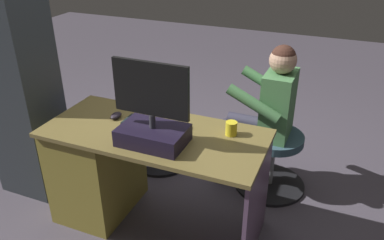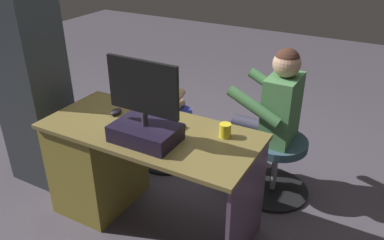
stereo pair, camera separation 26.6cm
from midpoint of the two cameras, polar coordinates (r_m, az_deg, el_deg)
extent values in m
plane|color=#4A444F|center=(3.08, 1.17, -10.06)|extent=(10.00, 10.00, 0.00)
cube|color=brown|center=(2.40, -3.13, -1.74)|extent=(1.38, 0.62, 0.03)
cube|color=olive|center=(2.83, -10.93, -5.89)|extent=(0.44, 0.57, 0.69)
cube|color=#594159|center=(2.38, 11.28, -13.10)|extent=(0.02, 0.56, 0.69)
cube|color=black|center=(2.26, -3.50, -1.98)|extent=(0.39, 0.26, 0.10)
cylinder|color=#333338|center=(2.21, -3.57, 0.08)|extent=(0.04, 0.04, 0.08)
cube|color=black|center=(2.13, -3.72, 4.78)|extent=(0.45, 0.02, 0.31)
cube|color=#19598C|center=(2.14, -3.52, 4.90)|extent=(0.42, 0.00, 0.28)
cube|color=black|center=(2.45, -2.83, -0.52)|extent=(0.42, 0.14, 0.02)
ellipsoid|color=black|center=(2.60, -8.23, 1.13)|extent=(0.06, 0.10, 0.04)
cylinder|color=yellow|center=(2.32, 8.19, -1.61)|extent=(0.07, 0.07, 0.09)
cube|color=black|center=(2.43, -6.70, -0.92)|extent=(0.12, 0.15, 0.02)
cylinder|color=black|center=(3.42, -1.39, -5.65)|extent=(0.51, 0.51, 0.03)
cylinder|color=gray|center=(3.31, -1.43, -2.76)|extent=(0.04, 0.04, 0.37)
cylinder|color=#2C3392|center=(3.21, -1.47, 0.60)|extent=(0.44, 0.44, 0.06)
ellipsoid|color=tan|center=(3.15, -1.50, 2.78)|extent=(0.20, 0.17, 0.21)
sphere|color=tan|center=(3.08, -1.54, 5.65)|extent=(0.16, 0.16, 0.16)
sphere|color=beige|center=(3.14, -0.89, 5.86)|extent=(0.06, 0.06, 0.06)
sphere|color=tan|center=(3.03, -0.61, 6.54)|extent=(0.07, 0.07, 0.07)
sphere|color=tan|center=(3.09, -2.48, 6.90)|extent=(0.07, 0.07, 0.07)
cylinder|color=tan|center=(3.12, 0.40, 3.36)|extent=(0.06, 0.16, 0.10)
cylinder|color=tan|center=(3.21, -2.71, 4.05)|extent=(0.06, 0.16, 0.10)
cylinder|color=tan|center=(3.24, 0.31, 2.18)|extent=(0.07, 0.13, 0.07)
cylinder|color=tan|center=(3.29, -1.28, 2.56)|extent=(0.07, 0.13, 0.07)
cylinder|color=black|center=(3.14, 14.11, -9.92)|extent=(0.54, 0.54, 0.03)
cylinder|color=gray|center=(3.03, 14.53, -6.90)|extent=(0.04, 0.04, 0.37)
cylinder|color=#35525F|center=(2.92, 15.02, -3.37)|extent=(0.44, 0.44, 0.06)
cube|color=#4A7F4A|center=(2.79, 15.69, 1.47)|extent=(0.20, 0.32, 0.49)
sphere|color=tan|center=(2.67, 16.59, 7.89)|extent=(0.19, 0.19, 0.19)
sphere|color=#3F251C|center=(2.66, 16.64, 8.27)|extent=(0.17, 0.17, 0.17)
cylinder|color=#4A7F4A|center=(2.61, 11.97, 1.87)|extent=(0.39, 0.08, 0.23)
cylinder|color=#4A7F4A|center=(2.96, 14.25, 4.76)|extent=(0.39, 0.08, 0.23)
cylinder|color=#353245|center=(2.85, 10.98, -2.43)|extent=(0.39, 0.12, 0.11)
cylinder|color=#353245|center=(3.03, 7.10, -5.69)|extent=(0.10, 0.10, 0.46)
cylinder|color=#353245|center=(3.00, 12.02, -0.94)|extent=(0.39, 0.12, 0.11)
cylinder|color=#353245|center=(3.17, 8.27, -4.15)|extent=(0.10, 0.10, 0.46)
cube|color=#2B3035|center=(3.06, -20.06, 3.96)|extent=(0.44, 0.36, 1.48)
camera|label=1|loc=(0.13, -87.14, 1.48)|focal=36.31mm
camera|label=2|loc=(0.13, 92.86, -1.48)|focal=36.31mm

